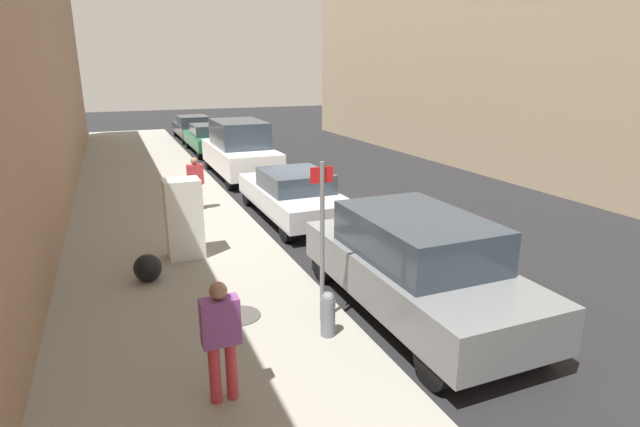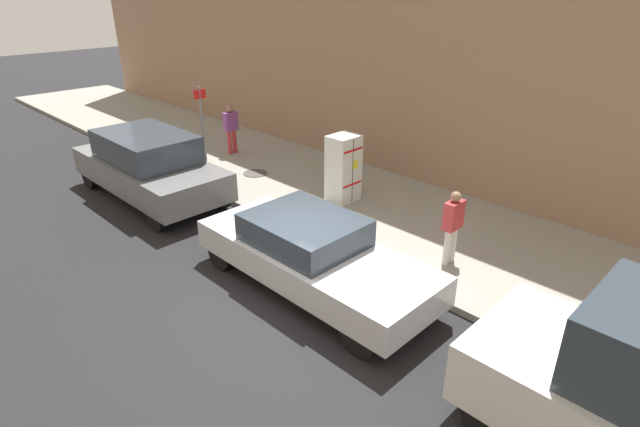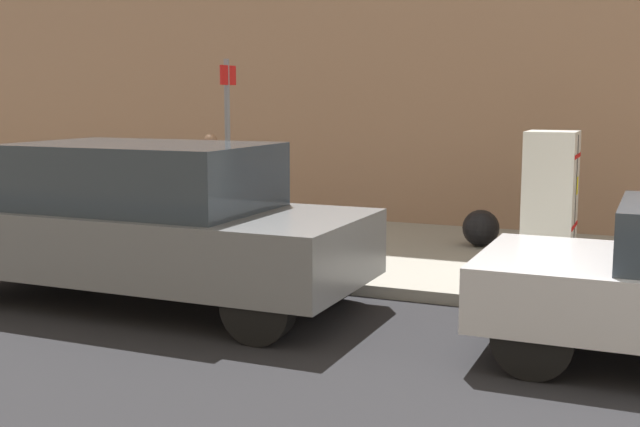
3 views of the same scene
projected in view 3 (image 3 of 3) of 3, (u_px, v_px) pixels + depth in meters
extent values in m
cube|color=silver|center=(550.00, 198.00, 10.12)|extent=(0.74, 0.61, 1.69)
cube|color=black|center=(576.00, 199.00, 10.00)|extent=(0.01, 0.01, 1.60)
cube|color=yellow|center=(577.00, 186.00, 10.06)|extent=(0.16, 0.01, 0.22)
cube|color=red|center=(578.00, 156.00, 9.92)|extent=(0.66, 0.01, 0.05)
cube|color=red|center=(575.00, 226.00, 10.04)|extent=(0.66, 0.01, 0.05)
cylinder|color=#47443F|center=(313.00, 250.00, 11.10)|extent=(0.70, 0.70, 0.02)
cylinder|color=slate|center=(228.00, 163.00, 10.08)|extent=(0.07, 0.07, 2.58)
cube|color=red|center=(228.00, 75.00, 9.91)|extent=(0.36, 0.02, 0.24)
cylinder|color=slate|center=(203.00, 237.00, 10.49)|extent=(0.22, 0.22, 0.59)
sphere|color=slate|center=(202.00, 213.00, 10.44)|extent=(0.20, 0.20, 0.20)
sphere|color=black|center=(481.00, 228.00, 11.39)|extent=(0.52, 0.52, 0.52)
cylinder|color=#B73338|center=(215.00, 208.00, 12.53)|extent=(0.14, 0.14, 0.77)
cylinder|color=#B73338|center=(209.00, 210.00, 12.35)|extent=(0.14, 0.14, 0.77)
cube|color=#7A3D7F|center=(211.00, 166.00, 12.34)|extent=(0.45, 0.22, 0.58)
sphere|color=#8C664C|center=(211.00, 140.00, 12.29)|extent=(0.21, 0.21, 0.21)
cube|color=slate|center=(145.00, 240.00, 8.76)|extent=(1.99, 4.89, 0.70)
cube|color=#2D3842|center=(143.00, 176.00, 8.66)|extent=(1.75, 2.69, 0.70)
cylinder|color=black|center=(331.00, 270.00, 8.88)|extent=(0.22, 0.70, 0.70)
cylinder|color=black|center=(258.00, 307.00, 7.30)|extent=(0.22, 0.70, 0.70)
cylinder|color=black|center=(66.00, 245.00, 10.32)|extent=(0.22, 0.70, 0.70)
cylinder|color=black|center=(558.00, 294.00, 7.85)|extent=(0.22, 0.66, 0.66)
cylinder|color=black|center=(533.00, 338.00, 6.42)|extent=(0.22, 0.66, 0.66)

